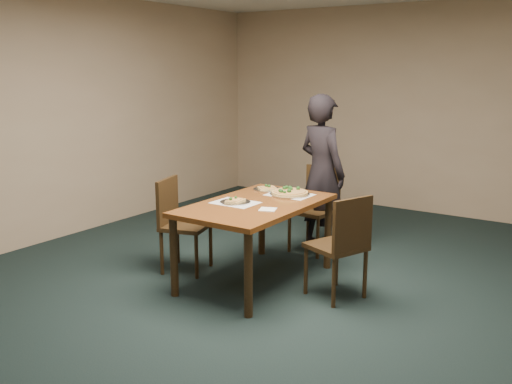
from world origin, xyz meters
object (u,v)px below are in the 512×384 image
Objects in this scene: chair_far at (317,204)px; diner at (322,173)px; dining_table at (256,213)px; chair_left at (178,219)px; chair_right at (343,241)px; pizza_pan at (290,192)px; slice_plate_near at (235,201)px; slice_plate_far at (267,189)px.

diner reaches higher than chair_far.
dining_table is 1.65× the size of chair_left.
chair_right is 0.89m from pizza_pan.
diner is at bearing 91.91° from chair_far.
chair_far reaches higher than slice_plate_near.
chair_left is 3.25× the size of slice_plate_near.
diner reaches higher than dining_table.
slice_plate_near is (-0.18, -1.26, 0.25)m from chair_far.
chair_far is 2.35× the size of pizza_pan.
diner is 0.75m from slice_plate_far.
slice_plate_near is 1.00× the size of slice_plate_far.
chair_far is 0.71m from slice_plate_far.
chair_left is at bearing -168.37° from dining_table.
slice_plate_far is at bearing -56.34° from chair_left.
chair_far is 0.34m from diner.
slice_plate_near is at bearing -113.23° from pizza_pan.
pizza_pan is at bearing -14.06° from slice_plate_far.
chair_far is 1.55m from chair_left.
slice_plate_near is at bearing -84.13° from slice_plate_far.
diner is at bearing 82.32° from slice_plate_near.
chair_left is 1.65m from chair_right.
chair_right is (0.84, 0.06, -0.14)m from dining_table.
slice_plate_near is (-0.18, -1.35, -0.08)m from diner.
pizza_pan is (0.06, -0.70, 0.26)m from chair_far.
slice_plate_far is at bearing 112.63° from dining_table.
chair_left is at bearing -145.02° from pizza_pan.
chair_right is (0.82, -1.10, 0.00)m from chair_far.
diner is at bearing -124.02° from chair_right.
diner is 0.79m from pizza_pan.
chair_right is 1.19m from slice_plate_far.
diner is at bearing 94.33° from pizza_pan.
pizza_pan is at bearing 66.77° from slice_plate_near.
pizza_pan is at bearing -96.31° from chair_right.
slice_plate_near is at bearing -93.24° from chair_far.
chair_far is at bearing -121.85° from chair_right.
chair_left is 1.11m from pizza_pan.
chair_left is at bearing -129.67° from slice_plate_far.
chair_right is 1.04m from slice_plate_near.
chair_far is at bearing 82.00° from slice_plate_near.
chair_far is 1.00× the size of chair_left.
dining_table is at bearing 107.45° from diner.
diner is 4.35× the size of pizza_pan.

